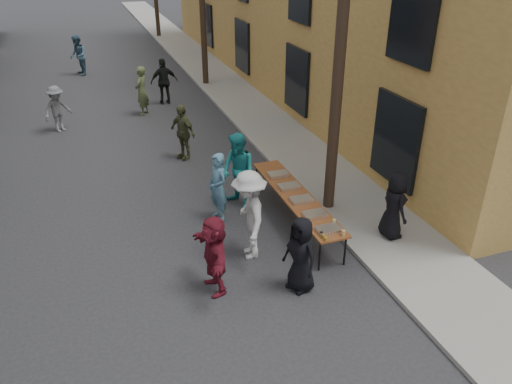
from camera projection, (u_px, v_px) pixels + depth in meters
ground at (186, 330)px, 8.73m from camera, size 120.00×120.00×0.00m
sidewalk at (221, 82)px, 22.69m from camera, size 2.20×60.00×0.10m
utility_pole_near at (342, 22)px, 10.41m from camera, size 0.26×0.26×9.00m
serving_table at (296, 197)px, 11.57m from camera, size 0.70×4.00×0.75m
catering_tray_sausage at (329, 229)px, 10.16m from camera, size 0.50×0.33×0.08m
catering_tray_foil_b at (315, 214)px, 10.70m from camera, size 0.50×0.33×0.08m
catering_tray_buns at (301, 200)px, 11.29m from camera, size 0.50×0.33×0.08m
catering_tray_foil_d at (289, 186)px, 11.87m from camera, size 0.50×0.33×0.08m
catering_tray_buns_end at (278, 174)px, 12.45m from camera, size 0.50×0.33×0.08m
condiment_jar_a at (326, 239)px, 9.85m from camera, size 0.07×0.07×0.08m
condiment_jar_b at (323, 236)px, 9.93m from camera, size 0.07×0.07×0.08m
condiment_jar_c at (321, 234)px, 10.01m from camera, size 0.07×0.07×0.08m
cup_stack at (343, 233)px, 10.01m from camera, size 0.08×0.08×0.12m
guest_front_a at (301, 255)px, 9.40m from camera, size 0.73×0.89×1.55m
guest_front_b at (218, 187)px, 11.71m from camera, size 0.54×0.70×1.69m
guest_front_c at (238, 171)px, 12.21m from camera, size 0.99×1.12×1.92m
guest_front_d at (249, 215)px, 10.28m from camera, size 0.91×1.36×1.97m
guest_front_e at (183, 132)px, 14.91m from camera, size 0.84×1.06×1.69m
guest_queue_back at (214, 254)px, 9.36m from camera, size 0.51×1.50×1.61m
server at (394, 205)px, 10.88m from camera, size 0.53×0.78×1.55m
passerby_left at (57, 109)px, 16.98m from camera, size 1.18×1.08×1.59m
passerby_mid at (164, 81)px, 19.67m from camera, size 1.07×0.47×1.80m
passerby_right at (142, 91)px, 18.49m from camera, size 0.72×0.79×1.81m
passerby_far at (78, 56)px, 23.58m from camera, size 0.85×1.01×1.86m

